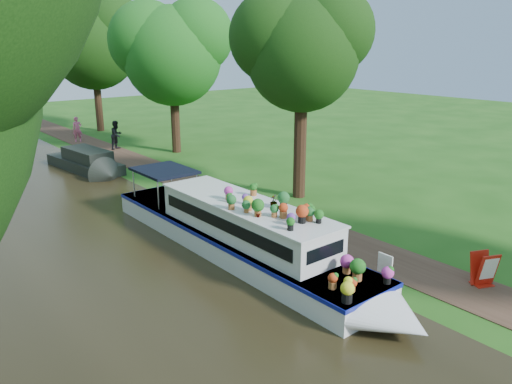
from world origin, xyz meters
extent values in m
plane|color=#1D4F13|center=(0.00, 0.00, 0.00)|extent=(100.00, 100.00, 0.00)
cube|color=black|center=(-6.00, 0.00, 0.01)|extent=(10.00, 100.00, 0.02)
cube|color=#432C1F|center=(1.20, 0.00, 0.01)|extent=(2.20, 100.00, 0.03)
cube|color=silver|center=(-2.25, 0.04, 0.40)|extent=(2.20, 12.00, 0.75)
cube|color=navy|center=(-2.25, 0.04, 0.71)|extent=(2.24, 12.04, 0.12)
cube|color=silver|center=(-2.25, -0.76, 1.29)|extent=(1.80, 7.00, 1.05)
cube|color=silver|center=(-2.25, -0.76, 1.85)|extent=(1.90, 7.10, 0.06)
cube|color=black|center=(-1.34, -0.76, 1.37)|extent=(0.03, 6.40, 0.38)
cube|color=black|center=(-3.16, -0.76, 1.37)|extent=(0.03, 6.40, 0.38)
cube|color=black|center=(-2.25, 4.34, 1.92)|extent=(1.90, 2.40, 0.10)
cube|color=white|center=(-1.10, -5.36, 1.07)|extent=(0.04, 0.45, 0.55)
imported|color=#155216|center=(-2.81, -2.11, 2.09)|extent=(0.22, 0.26, 0.41)
imported|color=#155216|center=(-1.88, -1.73, 2.08)|extent=(0.32, 0.32, 0.41)
cylinder|color=black|center=(3.80, 3.00, 2.27)|extent=(0.56, 0.56, 4.55)
sphere|color=black|center=(3.80, 3.00, 6.23)|extent=(4.80, 4.80, 4.80)
sphere|color=black|center=(4.76, 2.28, 7.19)|extent=(3.60, 3.60, 3.60)
sphere|color=black|center=(2.96, 3.84, 6.95)|extent=(3.84, 3.84, 3.84)
cylinder|color=black|center=(4.50, 15.00, 1.92)|extent=(0.56, 0.56, 3.85)
sphere|color=#155216|center=(4.50, 15.00, 5.95)|extent=(6.00, 6.00, 6.00)
sphere|color=#155216|center=(5.70, 14.10, 7.15)|extent=(4.50, 4.50, 4.50)
sphere|color=#155216|center=(3.45, 16.05, 6.85)|extent=(4.80, 4.80, 4.80)
cylinder|color=black|center=(4.00, 26.00, 2.10)|extent=(0.56, 0.56, 4.20)
sphere|color=black|center=(4.00, 26.00, 6.51)|extent=(6.60, 6.60, 6.60)
sphere|color=black|center=(5.32, 25.01, 7.83)|extent=(4.95, 4.95, 4.95)
sphere|color=black|center=(2.85, 27.16, 7.50)|extent=(5.28, 5.28, 5.28)
cube|color=black|center=(-1.83, 14.13, 0.30)|extent=(2.38, 5.76, 0.56)
cube|color=black|center=(-1.83, 13.67, 0.91)|extent=(1.75, 3.40, 0.65)
cube|color=#B61A0D|center=(1.83, -6.63, 0.04)|extent=(0.67, 0.62, 0.03)
cube|color=#B61A0D|center=(1.83, -6.74, 0.52)|extent=(0.66, 0.47, 0.97)
cube|color=#B61A0D|center=(1.83, -6.51, 0.52)|extent=(0.66, 0.47, 0.97)
cube|color=white|center=(1.83, -6.78, 0.57)|extent=(0.50, 0.34, 0.68)
imported|color=#DD5BAA|center=(0.86, 22.39, 0.91)|extent=(0.73, 0.58, 1.75)
imported|color=black|center=(1.90, 18.17, 0.96)|extent=(1.13, 1.05, 1.86)
imported|color=#217127|center=(0.05, 4.58, 0.21)|extent=(0.42, 0.37, 0.41)
camera|label=1|loc=(-11.43, -12.59, 6.68)|focal=35.00mm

